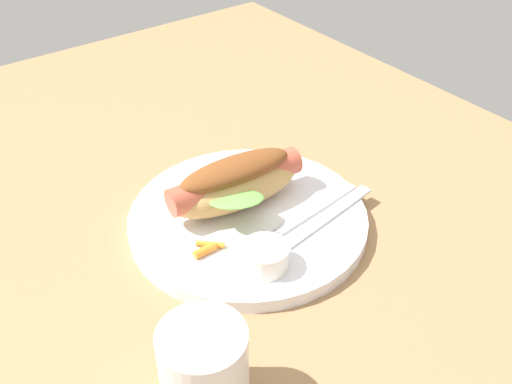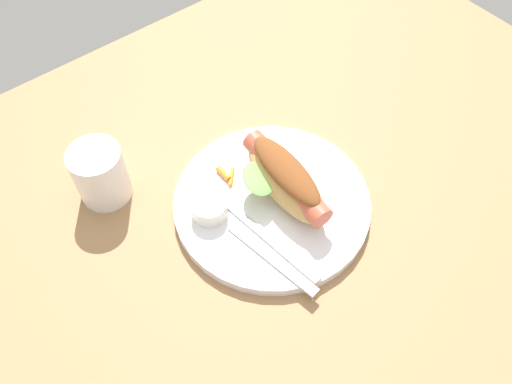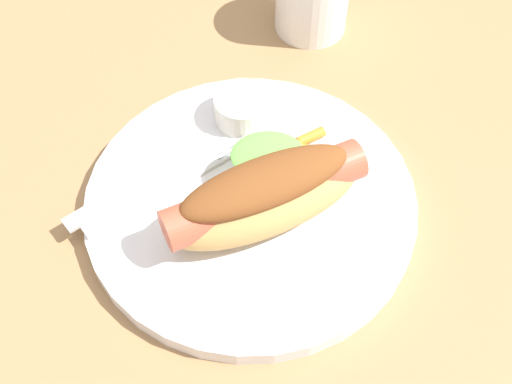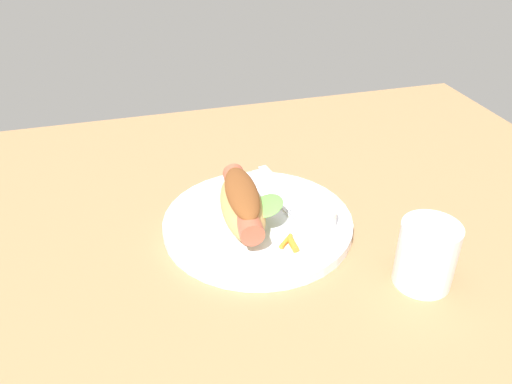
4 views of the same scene
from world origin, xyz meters
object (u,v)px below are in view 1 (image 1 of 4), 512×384
object	(u,v)px
sauce_ramekin	(265,257)
knife	(328,215)
plate	(247,223)
hot_dog	(234,183)
carrot_garnish	(207,248)
fork	(309,213)
drinking_cup	(204,370)

from	to	relation	value
sauce_ramekin	knife	distance (cm)	10.94
plate	sauce_ramekin	bearing A→B (deg)	-23.39
sauce_ramekin	plate	bearing A→B (deg)	156.61
hot_dog	knife	bearing A→B (deg)	136.74
knife	sauce_ramekin	bearing A→B (deg)	2.18
carrot_garnish	fork	bearing A→B (deg)	82.40
sauce_ramekin	knife	size ratio (longest dim) A/B	0.34
sauce_ramekin	drinking_cup	size ratio (longest dim) A/B	0.57
hot_dog	sauce_ramekin	size ratio (longest dim) A/B	3.39
fork	drinking_cup	size ratio (longest dim) A/B	1.85
carrot_garnish	knife	bearing A→B (deg)	76.74
hot_dog	fork	size ratio (longest dim) A/B	1.05
sauce_ramekin	fork	distance (cm)	10.01
plate	carrot_garnish	world-z (taller)	carrot_garnish
sauce_ramekin	carrot_garnish	xyz separation A→B (cm)	(-5.42, -3.54, -0.87)
fork	carrot_garnish	size ratio (longest dim) A/B	4.33
plate	knife	bearing A→B (deg)	54.23
plate	sauce_ramekin	size ratio (longest dim) A/B	5.58
knife	drinking_cup	distance (cm)	26.19
knife	carrot_garnish	bearing A→B (deg)	-22.05
plate	knife	world-z (taller)	knife
plate	carrot_garnish	distance (cm)	7.16
hot_dog	fork	bearing A→B (deg)	136.86
sauce_ramekin	drinking_cup	xyz separation A→B (cm)	(8.89, -12.97, 1.41)
sauce_ramekin	carrot_garnish	distance (cm)	6.53
knife	carrot_garnish	world-z (taller)	carrot_garnish
sauce_ramekin	drinking_cup	distance (cm)	15.79
fork	knife	world-z (taller)	same
carrot_garnish	sauce_ramekin	bearing A→B (deg)	33.11
plate	fork	bearing A→B (deg)	58.17
knife	carrot_garnish	distance (cm)	14.61
sauce_ramekin	fork	world-z (taller)	sauce_ramekin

